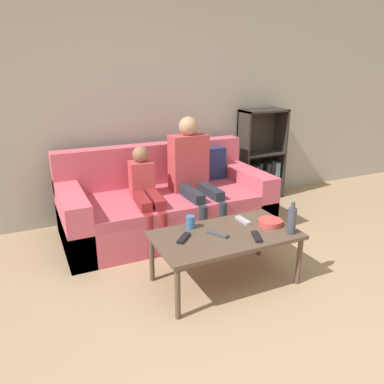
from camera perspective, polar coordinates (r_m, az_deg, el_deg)
The scene contains 14 objects.
ground_plane at distance 2.58m, azimuth 14.91°, elevation -21.91°, with size 22.00×22.00×0.00m, color tan.
wall_back at distance 4.26m, azimuth -6.59°, elevation 13.90°, with size 12.00×0.06×2.60m.
couch at distance 3.90m, azimuth -4.00°, elevation -1.91°, with size 2.09×0.99×0.85m.
bookshelf at distance 4.91m, azimuth 10.20°, elevation 3.87°, with size 0.58×0.28×1.14m.
coffee_table at distance 2.93m, azimuth 5.12°, elevation -6.99°, with size 1.11×0.61×0.43m.
person_adult at distance 3.80m, azimuth 0.01°, elevation 3.66°, with size 0.39×0.67×1.17m.
person_child at distance 3.60m, azimuth -7.09°, elevation 0.16°, with size 0.28×0.68×0.91m.
cup_near at distance 2.97m, azimuth -0.23°, elevation -4.60°, with size 0.07×0.07×0.10m.
tv_remote_0 at distance 2.86m, azimuth 9.85°, elevation -6.72°, with size 0.11×0.18×0.02m.
tv_remote_1 at distance 2.87m, azimuth 3.97°, elevation -6.40°, with size 0.12×0.17×0.02m.
tv_remote_2 at distance 2.80m, azimuth -1.27°, elevation -7.02°, with size 0.15×0.16×0.02m.
tv_remote_3 at distance 3.13m, azimuth 7.81°, elevation -4.29°, with size 0.05×0.17×0.02m.
snack_bowl at distance 3.10m, azimuth 11.82°, elevation -4.55°, with size 0.19×0.19×0.05m.
bottle at distance 2.96m, azimuth 14.97°, elevation -4.16°, with size 0.07×0.07×0.25m.
Camera 1 is at (-1.35, -1.44, 1.66)m, focal length 35.00 mm.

